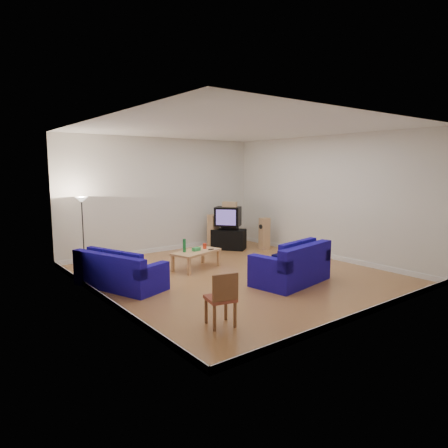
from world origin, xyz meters
TOP-DOWN VIEW (x-y plane):
  - room at (0.00, 0.00)m, footprint 6.01×6.51m
  - sofa_three_seat at (-2.44, 0.65)m, footprint 1.40×2.04m
  - sofa_loveseat at (0.54, -1.23)m, footprint 1.81×1.21m
  - coffee_table at (-0.39, 0.96)m, footprint 1.31×0.91m
  - bottle at (-0.69, 1.01)m, footprint 0.07×0.07m
  - tissue_box at (-0.39, 0.97)m, footprint 0.21×0.14m
  - red_canister at (-0.08, 1.06)m, footprint 0.10×0.10m
  - remote at (-0.04, 0.86)m, footprint 0.14×0.06m
  - tv_stand at (1.65, 2.33)m, footprint 1.00×1.08m
  - av_receiver at (1.71, 2.35)m, footprint 0.58×0.59m
  - television at (1.63, 2.35)m, footprint 0.86×0.88m
  - centre_speaker at (1.70, 2.35)m, footprint 0.38×0.43m
  - speaker_left at (1.35, 2.70)m, footprint 0.23×0.31m
  - speaker_right at (2.45, 1.66)m, footprint 0.29×0.22m
  - floor_lamp at (-2.45, 2.70)m, footprint 0.29×0.29m
  - dining_chair at (-2.01, -2.18)m, footprint 0.49×0.49m

SIDE VIEW (x-z plane):
  - sofa_three_seat at x=-2.44m, z-range -0.09..0.63m
  - tv_stand at x=1.65m, z-range 0.00..0.58m
  - sofa_loveseat at x=0.54m, z-range -0.10..0.74m
  - coffee_table at x=-0.39m, z-range 0.16..0.59m
  - remote at x=-0.04m, z-range 0.43..0.45m
  - speaker_right at x=2.45m, z-range 0.00..0.93m
  - dining_chair at x=-2.01m, z-range 0.05..0.89m
  - tissue_box at x=-0.39m, z-range 0.43..0.51m
  - red_canister at x=-0.08m, z-range 0.43..0.56m
  - speaker_left at x=1.35m, z-range 0.00..1.00m
  - bottle at x=-0.69m, z-range 0.43..0.74m
  - av_receiver at x=1.71m, z-range 0.58..0.69m
  - television at x=1.63m, z-range 0.69..1.24m
  - centre_speaker at x=1.70m, z-range 1.24..1.39m
  - floor_lamp at x=-2.45m, z-range 0.55..2.25m
  - room at x=0.00m, z-range -0.06..3.15m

